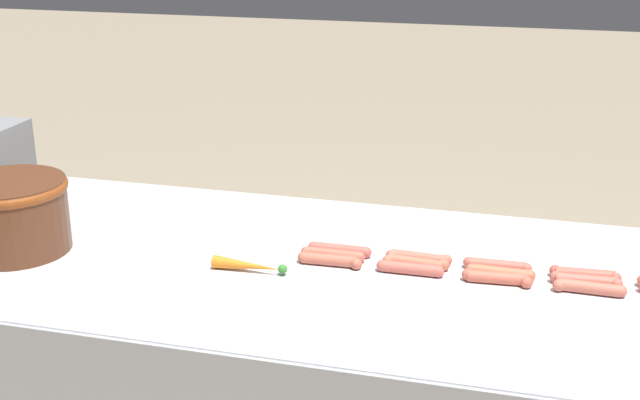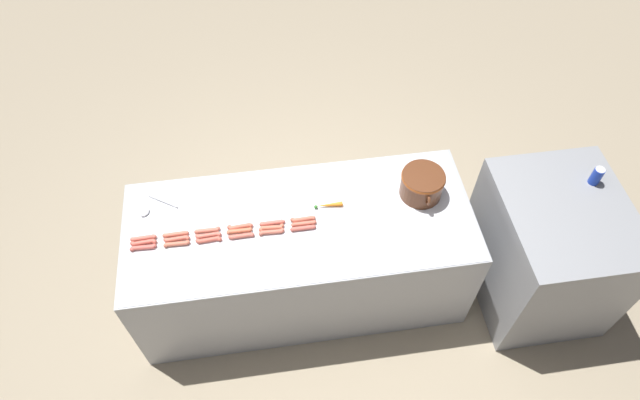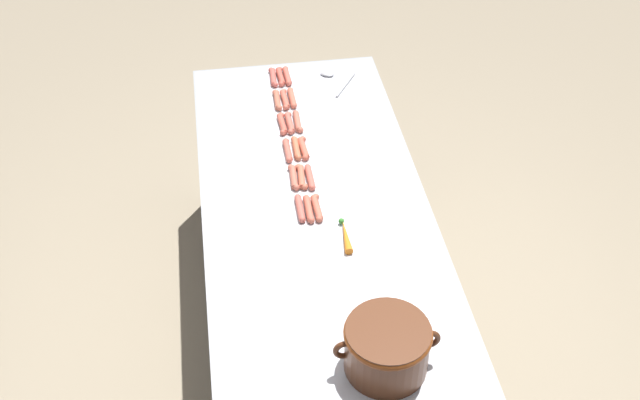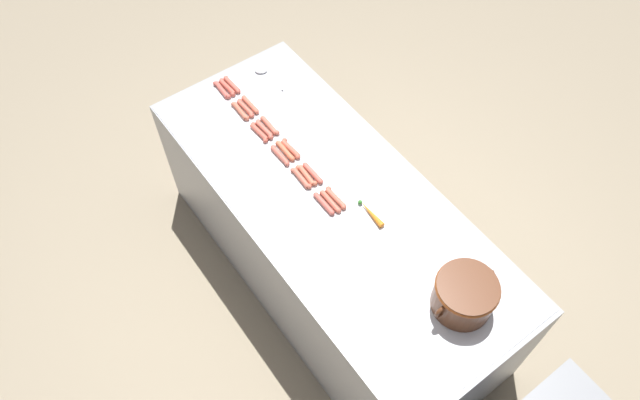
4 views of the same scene
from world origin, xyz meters
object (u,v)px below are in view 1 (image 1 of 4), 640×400
Objects in this scene: hot_dog_4 at (410,269)px; hot_dog_8 at (586,281)px; hot_dog_9 at (500,273)px; hot_dog_14 at (585,275)px; hot_dog_16 at (419,258)px; hot_dog_3 at (497,278)px; hot_dog_11 at (333,255)px; hot_dog_10 at (416,263)px; hot_dog_5 at (329,261)px; hot_dog_2 at (589,288)px; hot_dog_17 at (340,250)px; bean_pot at (12,211)px; carrot at (250,266)px; hot_dog_15 at (497,266)px.

hot_dog_4 and hot_dog_8 have the same top height.
hot_dog_14 is (0.04, -0.19, 0.00)m from hot_dog_9.
hot_dog_3 is at bearing -110.03° from hot_dog_16.
hot_dog_3 is 0.03m from hot_dog_9.
hot_dog_11 is at bearing 84.93° from hot_dog_3.
hot_dog_8 is 0.39m from hot_dog_10.
hot_dog_9 is 1.00× the size of hot_dog_11.
hot_dog_5 is at bearing 90.22° from hot_dog_3.
hot_dog_2 and hot_dog_5 have the same top height.
bean_pot is (-0.17, 0.78, 0.09)m from hot_dog_17.
hot_dog_17 is 0.88× the size of carrot.
bean_pot is (-0.14, 1.36, 0.09)m from hot_dog_8.
hot_dog_3 is at bearing -100.83° from hot_dog_10.
hot_dog_15 is at bearing -89.11° from hot_dog_16.
hot_dog_3 is 1.00× the size of hot_dog_11.
carrot is at bearing 101.48° from hot_dog_9.
hot_dog_4 and hot_dog_14 have the same top height.
hot_dog_3 and hot_dog_5 have the same top height.
hot_dog_4 is 1.00× the size of hot_dog_14.
hot_dog_9 is 1.18m from bean_pot.
hot_dog_10 is (0.04, -0.20, 0.00)m from hot_dog_5.
hot_dog_9 is (0.03, 0.20, 0.00)m from hot_dog_2.
hot_dog_4 and hot_dog_16 have the same top height.
hot_dog_9 is at bearing -100.56° from hot_dog_16.
hot_dog_16 is at bearing -67.95° from carrot.
hot_dog_2 is 1.00× the size of hot_dog_11.
carrot is at bearing 130.05° from hot_dog_17.
hot_dog_8 and hot_dog_11 have the same top height.
hot_dog_8 is at bearing -89.79° from hot_dog_10.
hot_dog_15 is (0.04, 0.01, 0.00)m from hot_dog_9.
hot_dog_3 is 1.00× the size of hot_dog_17.
hot_dog_8 is at bearing -84.64° from hot_dog_4.
bean_pot reaches higher than hot_dog_17.
hot_dog_5 is at bearing -64.72° from carrot.
hot_dog_10 and hot_dog_14 have the same top height.
hot_dog_5 is 0.79m from bean_pot.
hot_dog_8 is 1.00× the size of hot_dog_17.
hot_dog_11 is (-0.00, 0.20, 0.00)m from hot_dog_10.
hot_dog_4 is 1.00× the size of hot_dog_8.
hot_dog_16 is at bearing -8.20° from hot_dog_4.
hot_dog_14 is (0.04, -0.38, 0.00)m from hot_dog_10.
hot_dog_3 is 0.39m from hot_dog_11.
hot_dog_2 and hot_dog_17 have the same top height.
hot_dog_14 is at bearing -89.91° from hot_dog_15.
hot_dog_14 is (0.03, 0.00, 0.00)m from hot_dog_8.
hot_dog_5 is 0.19m from carrot.
hot_dog_17 is at bearing 90.36° from hot_dog_14.
hot_dog_4 is 0.19m from hot_dog_5.
hot_dog_16 is at bearing 85.40° from hot_dog_8.
hot_dog_11 is 0.03m from hot_dog_17.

